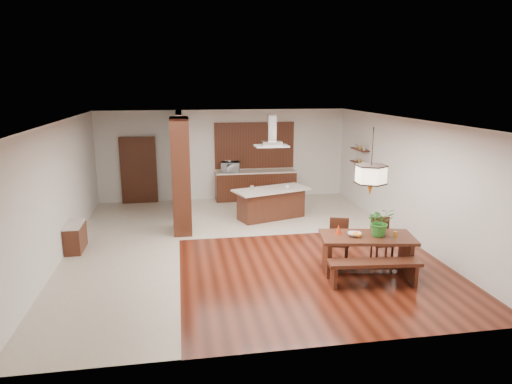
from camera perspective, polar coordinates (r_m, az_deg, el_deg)
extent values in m
plane|color=#3B140A|center=(10.87, -1.57, -6.49)|extent=(9.00, 9.00, 0.00)
cube|color=white|center=(10.26, -1.67, 8.94)|extent=(8.00, 9.00, 0.04)
cube|color=silver|center=(14.86, -4.05, 4.64)|extent=(8.00, 0.04, 2.90)
cube|color=silver|center=(6.21, 4.24, -7.72)|extent=(8.00, 0.04, 2.90)
cube|color=silver|center=(10.69, -23.37, 0.16)|extent=(0.04, 9.00, 2.90)
cube|color=silver|center=(11.70, 18.18, 1.65)|extent=(0.04, 9.00, 2.90)
cube|color=beige|center=(10.85, -16.21, -7.03)|extent=(2.50, 9.00, 0.01)
cube|color=beige|center=(13.42, 2.22, -2.60)|extent=(5.50, 4.00, 0.01)
cube|color=#3C1C0F|center=(10.26, -1.67, 8.86)|extent=(8.00, 9.00, 0.02)
cube|color=black|center=(11.54, -9.36, 1.99)|extent=(0.45, 1.00, 2.90)
cube|color=silver|center=(13.61, -9.44, 3.69)|extent=(0.18, 2.40, 2.90)
cube|color=black|center=(11.12, -21.65, -5.27)|extent=(0.37, 0.88, 0.63)
cube|color=black|center=(14.82, -14.45, 2.65)|extent=(1.10, 0.20, 2.10)
cube|color=black|center=(14.88, -0.04, 0.76)|extent=(2.60, 0.60, 0.90)
cube|color=beige|center=(14.79, -0.04, 2.56)|extent=(2.60, 0.62, 0.05)
cube|color=brown|center=(14.91, -0.21, 5.86)|extent=(2.60, 0.08, 1.50)
cube|color=black|center=(13.97, 12.79, 3.58)|extent=(0.26, 0.90, 0.04)
cube|color=black|center=(13.91, 12.87, 5.20)|extent=(0.26, 0.90, 0.04)
cube|color=black|center=(9.34, 13.74, -5.51)|extent=(1.95, 1.22, 0.06)
cube|color=black|center=(9.32, 8.84, -7.79)|extent=(0.21, 0.73, 0.70)
cube|color=black|center=(9.67, 18.21, -7.53)|extent=(0.21, 0.73, 0.70)
imported|color=#2C7828|center=(9.31, 15.24, -3.58)|extent=(0.55, 0.48, 0.58)
imported|color=beige|center=(9.25, 12.19, -5.20)|extent=(0.33, 0.33, 0.06)
cone|color=red|center=(9.29, 10.27, -4.59)|extent=(0.16, 0.16, 0.20)
cylinder|color=gold|center=(9.39, 17.02, -5.07)|extent=(0.08, 0.08, 0.11)
cube|color=black|center=(12.77, 1.90, -1.55)|extent=(1.94, 1.22, 0.82)
cube|color=beige|center=(12.62, 1.95, 0.29)|extent=(2.27, 1.52, 0.05)
imported|color=silver|center=(12.64, 3.93, 0.63)|extent=(0.15, 0.15, 0.10)
imported|color=silver|center=(14.62, -3.22, 3.16)|extent=(0.64, 0.49, 0.32)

